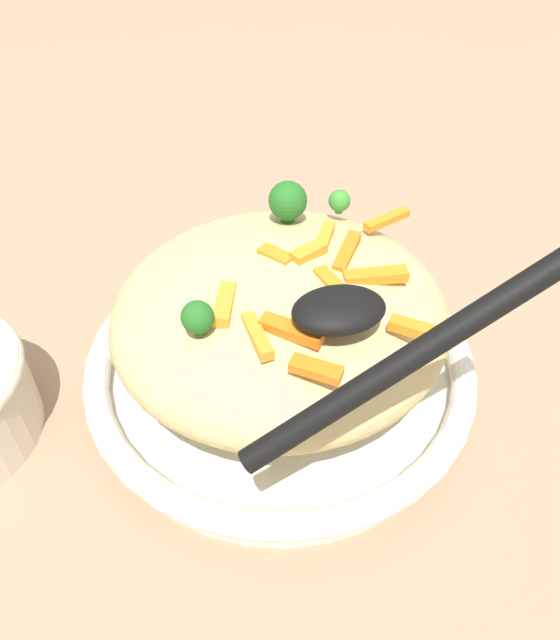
{
  "coord_description": "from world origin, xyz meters",
  "views": [
    {
      "loc": [
        -0.07,
        -0.3,
        0.37
      ],
      "look_at": [
        0.0,
        0.0,
        0.07
      ],
      "focal_mm": 34.46,
      "sensor_mm": 36.0,
      "label": 1
    }
  ],
  "objects": [
    {
      "name": "ground_plane",
      "position": [
        0.0,
        0.0,
        0.0
      ],
      "size": [
        2.4,
        2.4,
        0.0
      ],
      "primitive_type": "plane",
      "color": "#9E7F60"
    },
    {
      "name": "serving_bowl",
      "position": [
        0.0,
        0.0,
        0.02
      ],
      "size": [
        0.29,
        0.29,
        0.04
      ],
      "color": "white",
      "rests_on": "ground_plane"
    },
    {
      "name": "pasta_mound",
      "position": [
        0.0,
        0.0,
        0.08
      ],
      "size": [
        0.23,
        0.23,
        0.09
      ],
      "primitive_type": "ellipsoid",
      "color": "#D1BA7A",
      "rests_on": "serving_bowl"
    },
    {
      "name": "carrot_piece_0",
      "position": [
        0.04,
        0.03,
        0.12
      ],
      "size": [
        0.02,
        0.03,
        0.01
      ],
      "primitive_type": "cube",
      "rotation": [
        0.0,
        0.0,
        4.22
      ],
      "color": "orange",
      "rests_on": "pasta_mound"
    },
    {
      "name": "carrot_piece_1",
      "position": [
        0.06,
        -0.02,
        0.12
      ],
      "size": [
        0.04,
        0.01,
        0.01
      ],
      "primitive_type": "cube",
      "rotation": [
        0.0,
        0.0,
        3.04
      ],
      "color": "orange",
      "rests_on": "pasta_mound"
    },
    {
      "name": "carrot_piece_2",
      "position": [
        -0.0,
        0.01,
        0.12
      ],
      "size": [
        0.02,
        0.03,
        0.01
      ],
      "primitive_type": "cube",
      "rotation": [
        0.0,
        0.0,
        2.27
      ],
      "color": "orange",
      "rests_on": "pasta_mound"
    },
    {
      "name": "carrot_piece_3",
      "position": [
        0.07,
        -0.07,
        0.12
      ],
      "size": [
        0.03,
        0.03,
        0.01
      ],
      "primitive_type": "cube",
      "rotation": [
        0.0,
        0.0,
        5.64
      ],
      "color": "orange",
      "rests_on": "pasta_mound"
    },
    {
      "name": "carrot_piece_4",
      "position": [
        0.02,
        0.01,
        0.12
      ],
      "size": [
        0.03,
        0.02,
        0.01
      ],
      "primitive_type": "cube",
      "rotation": [
        0.0,
        0.0,
        0.46
      ],
      "color": "orange",
      "rests_on": "pasta_mound"
    },
    {
      "name": "carrot_piece_5",
      "position": [
        -0.0,
        -0.09,
        0.12
      ],
      "size": [
        0.03,
        0.03,
        0.01
      ],
      "primitive_type": "cube",
      "rotation": [
        0.0,
        0.0,
        2.52
      ],
      "color": "orange",
      "rests_on": "pasta_mound"
    },
    {
      "name": "carrot_piece_6",
      "position": [
        0.09,
        0.04,
        0.12
      ],
      "size": [
        0.04,
        0.02,
        0.01
      ],
      "primitive_type": "cube",
      "rotation": [
        0.0,
        0.0,
        0.36
      ],
      "color": "orange",
      "rests_on": "pasta_mound"
    },
    {
      "name": "carrot_piece_7",
      "position": [
        -0.03,
        -0.05,
        0.12
      ],
      "size": [
        0.01,
        0.04,
        0.01
      ],
      "primitive_type": "cube",
      "rotation": [
        0.0,
        0.0,
        4.85
      ],
      "color": "orange",
      "rests_on": "pasta_mound"
    },
    {
      "name": "carrot_piece_8",
      "position": [
        -0.01,
        -0.06,
        0.12
      ],
      "size": [
        0.04,
        0.03,
        0.01
      ],
      "primitive_type": "cube",
      "rotation": [
        0.0,
        0.0,
        5.6
      ],
      "color": "orange",
      "rests_on": "pasta_mound"
    },
    {
      "name": "carrot_piece_9",
      "position": [
        -0.04,
        -0.03,
        0.12
      ],
      "size": [
        0.02,
        0.04,
        0.01
      ],
      "primitive_type": "cube",
      "rotation": [
        0.0,
        0.0,
        1.26
      ],
      "color": "orange",
      "rests_on": "pasta_mound"
    },
    {
      "name": "carrot_piece_10",
      "position": [
        0.05,
        0.01,
        0.12
      ],
      "size": [
        0.03,
        0.04,
        0.01
      ],
      "primitive_type": "cube",
      "rotation": [
        0.0,
        0.0,
        4.13
      ],
      "color": "orange",
      "rests_on": "pasta_mound"
    },
    {
      "name": "carrot_piece_11",
      "position": [
        0.03,
        -0.02,
        0.12
      ],
      "size": [
        0.02,
        0.03,
        0.01
      ],
      "primitive_type": "cube",
      "rotation": [
        0.0,
        0.0,
        1.86
      ],
      "color": "orange",
      "rests_on": "pasta_mound"
    },
    {
      "name": "broccoli_floret_0",
      "position": [
        0.02,
        0.06,
        0.13
      ],
      "size": [
        0.03,
        0.03,
        0.03
      ],
      "color": "#205B1C",
      "rests_on": "pasta_mound"
    },
    {
      "name": "broccoli_floret_1",
      "position": [
        0.06,
        0.06,
        0.12
      ],
      "size": [
        0.02,
        0.02,
        0.02
      ],
      "color": "#377928",
      "rests_on": "pasta_mound"
    },
    {
      "name": "broccoli_floret_2",
      "position": [
        -0.06,
        -0.04,
        0.13
      ],
      "size": [
        0.02,
        0.02,
        0.02
      ],
      "color": "#205B1C",
      "rests_on": "pasta_mound"
    },
    {
      "name": "serving_spoon",
      "position": [
        0.02,
        -0.09,
        0.15
      ],
      "size": [
        0.17,
        0.12,
        0.1
      ],
      "color": "black",
      "rests_on": "pasta_mound"
    }
  ]
}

